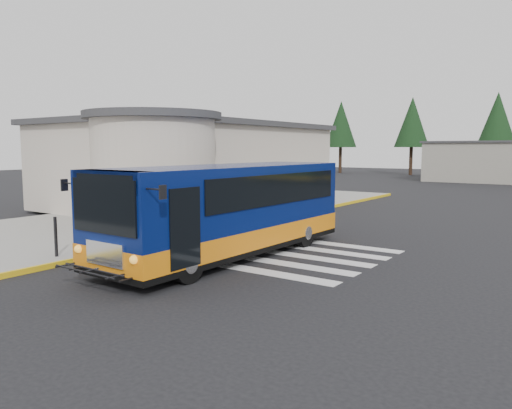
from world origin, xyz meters
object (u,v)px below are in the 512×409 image
Objects in this scene: transit_bus at (228,213)px; bollard at (56,237)px; pedestrian_b at (171,212)px; pedestrian_a at (151,219)px.

transit_bus is 8.46× the size of bollard.
transit_bus is 5.32m from bollard.
pedestrian_b is at bearing 160.22° from transit_bus.
transit_bus reaches higher than pedestrian_a.
transit_bus is 4.31m from pedestrian_b.
pedestrian_b is 5.09m from bollard.
transit_bus is 3.66m from pedestrian_a.
pedestrian_b is at bearing 19.70° from pedestrian_a.
pedestrian_b reaches higher than bollard.
pedestrian_b is at bearing 91.64° from bollard.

